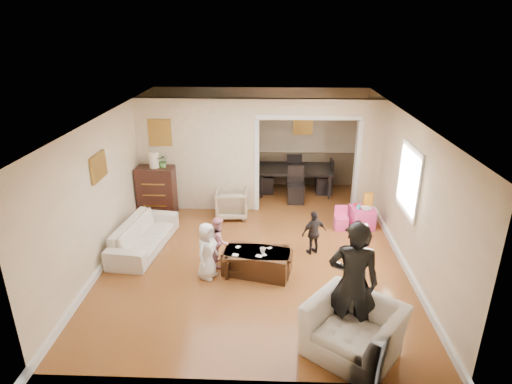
{
  "coord_description": "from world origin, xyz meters",
  "views": [
    {
      "loc": [
        0.29,
        -7.58,
        4.14
      ],
      "look_at": [
        0.0,
        0.2,
        1.05
      ],
      "focal_mm": 30.1,
      "sensor_mm": 36.0,
      "label": 1
    }
  ],
  "objects_px": {
    "armchair_front": "(354,330)",
    "child_toddler": "(314,233)",
    "coffee_cup": "(263,251)",
    "sofa": "(144,235)",
    "child_kneel_b": "(219,241)",
    "table_lamp": "(154,160)",
    "play_table": "(362,217)",
    "armchair_back": "(232,203)",
    "dining_table": "(295,181)",
    "cyan_cup": "(359,207)",
    "dresser": "(157,191)",
    "adult_person": "(353,283)",
    "child_kneel_a": "(207,251)",
    "coffee_table": "(257,262)"
  },
  "relations": [
    {
      "from": "adult_person",
      "to": "sofa",
      "type": "bearing_deg",
      "value": -25.39
    },
    {
      "from": "table_lamp",
      "to": "cyan_cup",
      "type": "distance_m",
      "value": 4.56
    },
    {
      "from": "sofa",
      "to": "child_kneel_b",
      "type": "xyz_separation_m",
      "value": [
        1.53,
        -0.52,
        0.18
      ]
    },
    {
      "from": "child_kneel_b",
      "to": "sofa",
      "type": "bearing_deg",
      "value": 65.38
    },
    {
      "from": "child_kneel_a",
      "to": "child_toddler",
      "type": "distance_m",
      "value": 2.1
    },
    {
      "from": "coffee_cup",
      "to": "sofa",
      "type": "bearing_deg",
      "value": 159.65
    },
    {
      "from": "adult_person",
      "to": "child_toddler",
      "type": "height_order",
      "value": "adult_person"
    },
    {
      "from": "table_lamp",
      "to": "play_table",
      "type": "xyz_separation_m",
      "value": [
        4.55,
        -0.51,
        -1.09
      ]
    },
    {
      "from": "armchair_front",
      "to": "play_table",
      "type": "xyz_separation_m",
      "value": [
        0.85,
        3.83,
        -0.14
      ]
    },
    {
      "from": "coffee_cup",
      "to": "table_lamp",
      "type": "bearing_deg",
      "value": 134.93
    },
    {
      "from": "cyan_cup",
      "to": "sofa",
      "type": "bearing_deg",
      "value": -166.39
    },
    {
      "from": "sofa",
      "to": "coffee_table",
      "type": "xyz_separation_m",
      "value": [
        2.23,
        -0.82,
        -0.07
      ]
    },
    {
      "from": "child_kneel_a",
      "to": "child_kneel_b",
      "type": "relative_size",
      "value": 1.09
    },
    {
      "from": "dresser",
      "to": "child_toddler",
      "type": "distance_m",
      "value": 3.8
    },
    {
      "from": "table_lamp",
      "to": "child_kneel_a",
      "type": "height_order",
      "value": "table_lamp"
    },
    {
      "from": "armchair_front",
      "to": "coffee_table",
      "type": "xyz_separation_m",
      "value": [
        -1.34,
        1.91,
        -0.16
      ]
    },
    {
      "from": "sofa",
      "to": "armchair_front",
      "type": "distance_m",
      "value": 4.5
    },
    {
      "from": "child_toddler",
      "to": "armchair_back",
      "type": "bearing_deg",
      "value": -69.65
    },
    {
      "from": "armchair_front",
      "to": "child_toddler",
      "type": "height_order",
      "value": "child_toddler"
    },
    {
      "from": "play_table",
      "to": "dining_table",
      "type": "height_order",
      "value": "dining_table"
    },
    {
      "from": "sofa",
      "to": "table_lamp",
      "type": "xyz_separation_m",
      "value": [
        -0.13,
        1.6,
        1.04
      ]
    },
    {
      "from": "coffee_table",
      "to": "cyan_cup",
      "type": "relative_size",
      "value": 14.36
    },
    {
      "from": "dresser",
      "to": "coffee_table",
      "type": "xyz_separation_m",
      "value": [
        2.36,
        -2.42,
        -0.35
      ]
    },
    {
      "from": "dining_table",
      "to": "child_kneel_b",
      "type": "relative_size",
      "value": 2.03
    },
    {
      "from": "armchair_front",
      "to": "child_kneel_a",
      "type": "relative_size",
      "value": 1.13
    },
    {
      "from": "coffee_cup",
      "to": "child_toddler",
      "type": "bearing_deg",
      "value": 40.1
    },
    {
      "from": "cyan_cup",
      "to": "adult_person",
      "type": "relative_size",
      "value": 0.04
    },
    {
      "from": "adult_person",
      "to": "child_toddler",
      "type": "relative_size",
      "value": 2.1
    },
    {
      "from": "armchair_back",
      "to": "coffee_cup",
      "type": "xyz_separation_m",
      "value": [
        0.75,
        -2.42,
        0.16
      ]
    },
    {
      "from": "sofa",
      "to": "coffee_cup",
      "type": "relative_size",
      "value": 18.31
    },
    {
      "from": "dresser",
      "to": "dining_table",
      "type": "distance_m",
      "value": 3.53
    },
    {
      "from": "table_lamp",
      "to": "play_table",
      "type": "bearing_deg",
      "value": -6.34
    },
    {
      "from": "sofa",
      "to": "coffee_cup",
      "type": "bearing_deg",
      "value": -103.1
    },
    {
      "from": "armchair_back",
      "to": "dining_table",
      "type": "xyz_separation_m",
      "value": [
        1.49,
        1.52,
        0.01
      ]
    },
    {
      "from": "child_kneel_b",
      "to": "child_toddler",
      "type": "bearing_deg",
      "value": -81.62
    },
    {
      "from": "coffee_table",
      "to": "cyan_cup",
      "type": "bearing_deg",
      "value": 41.72
    },
    {
      "from": "child_toddler",
      "to": "armchair_front",
      "type": "bearing_deg",
      "value": 70.23
    },
    {
      "from": "adult_person",
      "to": "armchair_back",
      "type": "bearing_deg",
      "value": -54.44
    },
    {
      "from": "sofa",
      "to": "child_toddler",
      "type": "height_order",
      "value": "child_toddler"
    },
    {
      "from": "cyan_cup",
      "to": "child_kneel_b",
      "type": "height_order",
      "value": "child_kneel_b"
    },
    {
      "from": "armchair_front",
      "to": "child_kneel_b",
      "type": "height_order",
      "value": "child_kneel_b"
    },
    {
      "from": "child_toddler",
      "to": "child_kneel_b",
      "type": "bearing_deg",
      "value": -11.62
    },
    {
      "from": "child_kneel_a",
      "to": "child_kneel_b",
      "type": "distance_m",
      "value": 0.48
    },
    {
      "from": "armchair_front",
      "to": "adult_person",
      "type": "height_order",
      "value": "adult_person"
    },
    {
      "from": "armchair_back",
      "to": "adult_person",
      "type": "distance_m",
      "value": 4.53
    },
    {
      "from": "child_toddler",
      "to": "table_lamp",
      "type": "bearing_deg",
      "value": -52.09
    },
    {
      "from": "dining_table",
      "to": "child_kneel_b",
      "type": "height_order",
      "value": "child_kneel_b"
    },
    {
      "from": "coffee_cup",
      "to": "adult_person",
      "type": "relative_size",
      "value": 0.06
    },
    {
      "from": "table_lamp",
      "to": "coffee_table",
      "type": "distance_m",
      "value": 3.56
    },
    {
      "from": "dining_table",
      "to": "child_toddler",
      "type": "xyz_separation_m",
      "value": [
        0.21,
        -3.14,
        0.11
      ]
    }
  ]
}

